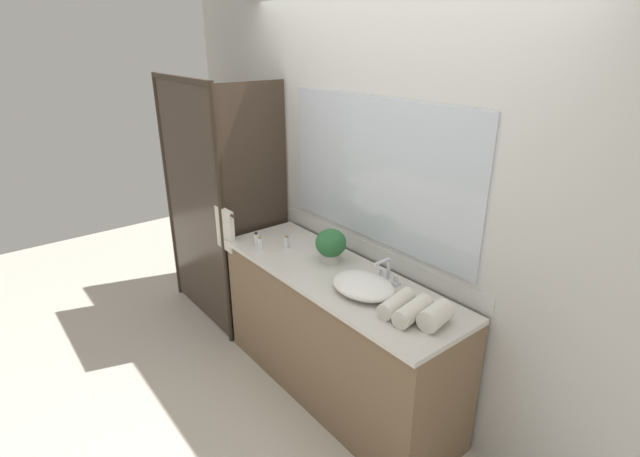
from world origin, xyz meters
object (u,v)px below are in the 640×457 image
at_px(amenity_bottle_lotion, 260,243).
at_px(rolled_towel_middle, 413,311).
at_px(potted_plant, 331,244).
at_px(amenity_bottle_conditioner, 287,242).
at_px(rolled_towel_near_edge, 436,316).
at_px(amenity_bottle_shampoo, 256,239).
at_px(faucet, 387,274).
at_px(rolled_towel_far_edge, 396,303).
at_px(sink_basin, 363,285).

bearing_deg(amenity_bottle_lotion, rolled_towel_middle, 6.99).
distance_m(potted_plant, amenity_bottle_conditioner, 0.39).
bearing_deg(rolled_towel_middle, potted_plant, 172.45).
height_order(amenity_bottle_conditioner, rolled_towel_near_edge, rolled_towel_near_edge).
height_order(amenity_bottle_shampoo, amenity_bottle_conditioner, amenity_bottle_shampoo).
xyz_separation_m(faucet, rolled_towel_far_edge, (0.26, -0.20, -0.01)).
bearing_deg(potted_plant, rolled_towel_middle, -7.55).
xyz_separation_m(rolled_towel_near_edge, rolled_towel_middle, (-0.11, -0.04, -0.01)).
distance_m(faucet, amenity_bottle_lotion, 0.93).
bearing_deg(amenity_bottle_shampoo, faucet, 19.18).
height_order(potted_plant, amenity_bottle_lotion, potted_plant).
height_order(amenity_bottle_conditioner, rolled_towel_middle, rolled_towel_middle).
bearing_deg(rolled_towel_far_edge, potted_plant, 170.86).
relative_size(amenity_bottle_shampoo, rolled_towel_far_edge, 0.40).
xyz_separation_m(amenity_bottle_conditioner, rolled_towel_middle, (1.16, -0.01, 0.01)).
height_order(faucet, potted_plant, potted_plant).
xyz_separation_m(amenity_bottle_shampoo, rolled_towel_far_edge, (1.21, 0.13, -0.00)).
distance_m(sink_basin, amenity_bottle_conditioner, 0.78).
bearing_deg(amenity_bottle_lotion, sink_basin, 9.83).
distance_m(amenity_bottle_shampoo, rolled_towel_far_edge, 1.21).
relative_size(amenity_bottle_conditioner, rolled_towel_near_edge, 0.49).
bearing_deg(rolled_towel_far_edge, faucet, 142.84).
xyz_separation_m(faucet, amenity_bottle_lotion, (-0.87, -0.35, -0.01)).
distance_m(amenity_bottle_shampoo, rolled_towel_middle, 1.32).
relative_size(rolled_towel_near_edge, rolled_towel_far_edge, 0.74).
bearing_deg(amenity_bottle_conditioner, faucet, 13.16).
bearing_deg(rolled_towel_far_edge, rolled_towel_near_edge, 12.55).
bearing_deg(sink_basin, rolled_towel_middle, 0.25).
relative_size(faucet, amenity_bottle_lotion, 1.76).
distance_m(potted_plant, rolled_towel_far_edge, 0.69).
distance_m(amenity_bottle_shampoo, rolled_towel_near_edge, 1.44).
bearing_deg(amenity_bottle_lotion, faucet, 21.70).
xyz_separation_m(amenity_bottle_lotion, rolled_towel_near_edge, (1.35, 0.20, 0.01)).
distance_m(amenity_bottle_conditioner, amenity_bottle_lotion, 0.18).
bearing_deg(amenity_bottle_shampoo, rolled_towel_near_edge, 7.17).
relative_size(faucet, amenity_bottle_shampoo, 1.74).
relative_size(amenity_bottle_shampoo, rolled_towel_middle, 0.39).
height_order(amenity_bottle_lotion, rolled_towel_near_edge, rolled_towel_near_edge).
relative_size(amenity_bottle_shampoo, amenity_bottle_conditioner, 1.10).
relative_size(potted_plant, rolled_towel_middle, 0.90).
bearing_deg(amenity_bottle_shampoo, rolled_towel_middle, 5.86).
distance_m(amenity_bottle_lotion, rolled_towel_near_edge, 1.36).
bearing_deg(rolled_towel_far_edge, amenity_bottle_conditioner, 179.19).
bearing_deg(faucet, rolled_towel_far_edge, -37.16).
bearing_deg(faucet, amenity_bottle_lotion, -158.30).
bearing_deg(amenity_bottle_shampoo, amenity_bottle_lotion, -12.40).
bearing_deg(rolled_towel_middle, rolled_towel_near_edge, 21.94).
xyz_separation_m(potted_plant, rolled_towel_near_edge, (0.90, -0.06, -0.07)).
bearing_deg(rolled_towel_middle, sink_basin, -179.75).
relative_size(sink_basin, amenity_bottle_shampoo, 4.11).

